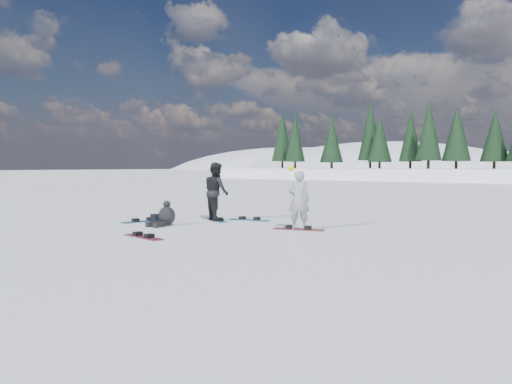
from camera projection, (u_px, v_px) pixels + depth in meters
ground at (265, 234)px, 13.63m from camera, size 420.00×420.00×0.00m
snowboarder_woman at (299, 200)px, 14.55m from camera, size 0.76×0.71×1.90m
snowboarder_man at (216, 191)px, 17.08m from camera, size 1.22×1.12×2.01m
seated_rider at (166, 216)px, 15.62m from camera, size 0.60×0.95×0.79m
gear_bag at (157, 219)px, 16.25m from camera, size 0.53×0.45×0.30m
snowboard_woman at (299, 229)px, 14.60m from camera, size 1.52×0.71×0.03m
snowboard_man at (216, 220)px, 17.14m from camera, size 1.45×0.97×0.03m
snowboard_loose_b at (143, 237)px, 13.01m from camera, size 1.52×0.50×0.03m
snowboard_loose_c at (249, 220)px, 17.12m from camera, size 1.53×0.57×0.03m
snowboard_loose_a at (143, 221)px, 16.74m from camera, size 0.51×1.53×0.03m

